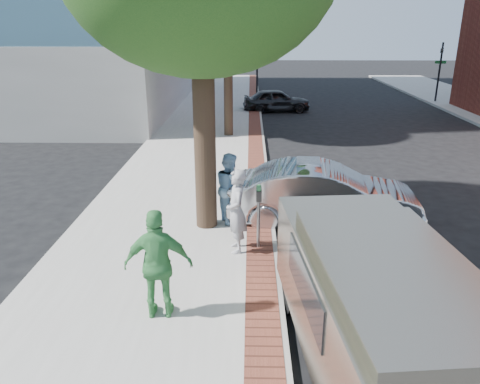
{
  "coord_description": "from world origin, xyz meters",
  "views": [
    {
      "loc": [
        0.46,
        -8.83,
        4.9
      ],
      "look_at": [
        0.24,
        1.42,
        1.2
      ],
      "focal_mm": 35.0,
      "sensor_mm": 36.0,
      "label": 1
    }
  ],
  "objects_px": {
    "parking_meter": "(259,204)",
    "person_officer": "(230,188)",
    "person_green": "(158,265)",
    "person_gray": "(237,211)",
    "sedan_silver": "(323,195)",
    "bg_car": "(277,100)",
    "van": "(377,303)"
  },
  "relations": [
    {
      "from": "parking_meter",
      "to": "person_gray",
      "type": "distance_m",
      "value": 0.51
    },
    {
      "from": "parking_meter",
      "to": "bg_car",
      "type": "bearing_deg",
      "value": 85.74
    },
    {
      "from": "person_gray",
      "to": "person_officer",
      "type": "bearing_deg",
      "value": 177.99
    },
    {
      "from": "person_green",
      "to": "van",
      "type": "height_order",
      "value": "person_green"
    },
    {
      "from": "bg_car",
      "to": "van",
      "type": "xyz_separation_m",
      "value": [
        0.29,
        -21.8,
        0.45
      ]
    },
    {
      "from": "person_officer",
      "to": "person_green",
      "type": "xyz_separation_m",
      "value": [
        -1.02,
        -4.16,
        0.09
      ]
    },
    {
      "from": "parking_meter",
      "to": "person_green",
      "type": "height_order",
      "value": "person_green"
    },
    {
      "from": "person_officer",
      "to": "person_green",
      "type": "distance_m",
      "value": 4.28
    },
    {
      "from": "person_green",
      "to": "sedan_silver",
      "type": "height_order",
      "value": "person_green"
    },
    {
      "from": "person_green",
      "to": "sedan_silver",
      "type": "xyz_separation_m",
      "value": [
        3.39,
        4.32,
        -0.34
      ]
    },
    {
      "from": "person_officer",
      "to": "van",
      "type": "relative_size",
      "value": 0.31
    },
    {
      "from": "parking_meter",
      "to": "sedan_silver",
      "type": "height_order",
      "value": "parking_meter"
    },
    {
      "from": "parking_meter",
      "to": "person_officer",
      "type": "xyz_separation_m",
      "value": [
        -0.69,
        1.54,
        -0.17
      ]
    },
    {
      "from": "person_gray",
      "to": "person_green",
      "type": "bearing_deg",
      "value": -35.71
    },
    {
      "from": "person_green",
      "to": "van",
      "type": "xyz_separation_m",
      "value": [
        3.35,
        -1.06,
        -0.01
      ]
    },
    {
      "from": "person_green",
      "to": "person_gray",
      "type": "bearing_deg",
      "value": -119.6
    },
    {
      "from": "person_gray",
      "to": "van",
      "type": "distance_m",
      "value": 4.13
    },
    {
      "from": "person_green",
      "to": "van",
      "type": "distance_m",
      "value": 3.51
    },
    {
      "from": "bg_car",
      "to": "person_officer",
      "type": "bearing_deg",
      "value": 167.21
    },
    {
      "from": "parking_meter",
      "to": "sedan_silver",
      "type": "xyz_separation_m",
      "value": [
        1.68,
        1.7,
        -0.42
      ]
    },
    {
      "from": "person_gray",
      "to": "person_green",
      "type": "height_order",
      "value": "person_green"
    },
    {
      "from": "parking_meter",
      "to": "bg_car",
      "type": "xyz_separation_m",
      "value": [
        1.35,
        18.12,
        -0.54
      ]
    },
    {
      "from": "person_officer",
      "to": "bg_car",
      "type": "relative_size",
      "value": 0.46
    },
    {
      "from": "parking_meter",
      "to": "van",
      "type": "bearing_deg",
      "value": -66.0
    },
    {
      "from": "person_officer",
      "to": "sedan_silver",
      "type": "relative_size",
      "value": 0.37
    },
    {
      "from": "person_officer",
      "to": "bg_car",
      "type": "bearing_deg",
      "value": -26.3
    },
    {
      "from": "person_gray",
      "to": "sedan_silver",
      "type": "relative_size",
      "value": 0.39
    },
    {
      "from": "person_gray",
      "to": "sedan_silver",
      "type": "height_order",
      "value": "person_gray"
    },
    {
      "from": "person_green",
      "to": "bg_car",
      "type": "xyz_separation_m",
      "value": [
        3.06,
        20.74,
        -0.46
      ]
    },
    {
      "from": "person_officer",
      "to": "bg_car",
      "type": "xyz_separation_m",
      "value": [
        2.04,
        16.58,
        -0.37
      ]
    },
    {
      "from": "parking_meter",
      "to": "person_gray",
      "type": "bearing_deg",
      "value": -163.61
    },
    {
      "from": "person_green",
      "to": "bg_car",
      "type": "bearing_deg",
      "value": -101.57
    }
  ]
}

